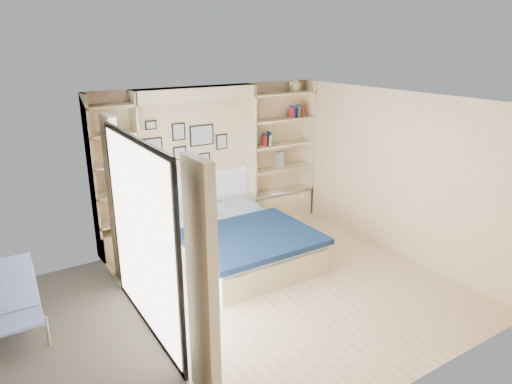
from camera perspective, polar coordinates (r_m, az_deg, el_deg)
ground at (r=6.45m, az=3.83°, el=-11.13°), size 4.50×4.50×0.00m
room_shell at (r=7.04m, az=-5.85°, el=0.94°), size 4.50×4.50×4.50m
bed at (r=6.95m, az=-2.27°, el=-6.20°), size 1.82×2.40×1.07m
photo_gallery at (r=7.50m, az=-8.87°, el=6.06°), size 1.48×0.02×0.82m
reading_lamps at (r=7.48m, az=-6.93°, el=2.14°), size 1.92×0.12×0.15m
shelf_decor at (r=8.08m, az=1.66°, el=7.74°), size 3.51×0.23×2.03m
deck_chair at (r=5.81m, az=-27.94°, el=-12.21°), size 0.53×0.88×0.88m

